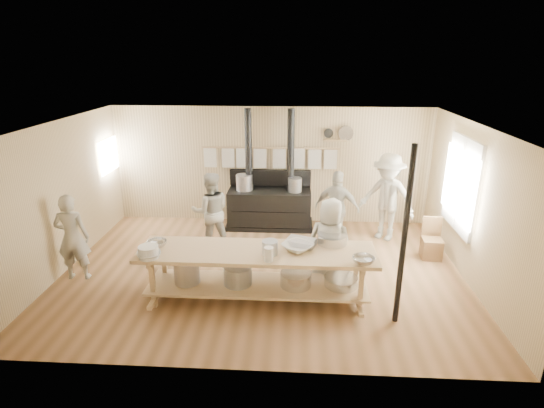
% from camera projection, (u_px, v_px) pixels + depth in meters
% --- Properties ---
extents(ground, '(7.00, 7.00, 0.00)m').
position_uv_depth(ground, '(262.00, 271.00, 7.55)').
color(ground, brown).
rests_on(ground, ground).
extents(room_shell, '(7.00, 7.00, 7.00)m').
position_uv_depth(room_shell, '(261.00, 184.00, 7.00)').
color(room_shell, tan).
rests_on(room_shell, ground).
extents(window_right, '(0.09, 1.50, 1.65)m').
position_uv_depth(window_right, '(461.00, 184.00, 7.42)').
color(window_right, beige).
rests_on(window_right, ground).
extents(left_opening, '(0.00, 0.90, 0.90)m').
position_uv_depth(left_opening, '(109.00, 155.00, 9.08)').
color(left_opening, white).
rests_on(left_opening, ground).
extents(stove, '(1.90, 0.75, 2.60)m').
position_uv_depth(stove, '(269.00, 204.00, 9.37)').
color(stove, black).
rests_on(stove, ground).
extents(towel_rail, '(3.00, 0.04, 0.47)m').
position_uv_depth(towel_rail, '(270.00, 156.00, 9.28)').
color(towel_rail, tan).
rests_on(towel_rail, ground).
extents(back_wall_shelf, '(0.63, 0.14, 0.32)m').
position_uv_depth(back_wall_shelf, '(338.00, 136.00, 9.08)').
color(back_wall_shelf, tan).
rests_on(back_wall_shelf, ground).
extents(prep_table, '(3.60, 0.90, 0.85)m').
position_uv_depth(prep_table, '(256.00, 270.00, 6.53)').
color(prep_table, tan).
rests_on(prep_table, ground).
extents(support_post, '(0.08, 0.08, 2.60)m').
position_uv_depth(support_post, '(404.00, 239.00, 5.73)').
color(support_post, black).
rests_on(support_post, ground).
extents(cook_far_left, '(0.59, 0.43, 1.52)m').
position_uv_depth(cook_far_left, '(72.00, 237.00, 7.09)').
color(cook_far_left, '#9F9E8D').
rests_on(cook_far_left, ground).
extents(cook_left, '(0.88, 0.76, 1.55)m').
position_uv_depth(cook_left, '(211.00, 211.00, 8.22)').
color(cook_left, '#9F9E8D').
rests_on(cook_left, ground).
extents(cook_center, '(0.85, 0.69, 1.51)m').
position_uv_depth(cook_center, '(329.00, 243.00, 6.90)').
color(cook_center, '#9F9E8D').
rests_on(cook_center, ground).
extents(cook_right, '(0.96, 0.63, 1.53)m').
position_uv_depth(cook_right, '(337.00, 208.00, 8.41)').
color(cook_right, '#9F9E8D').
rests_on(cook_right, ground).
extents(cook_by_window, '(1.35, 1.21, 1.81)m').
position_uv_depth(cook_by_window, '(387.00, 197.00, 8.60)').
color(cook_by_window, '#9F9E8D').
rests_on(cook_by_window, ground).
extents(chair, '(0.39, 0.39, 0.77)m').
position_uv_depth(chair, '(431.00, 246.00, 8.00)').
color(chair, brown).
rests_on(chair, ground).
extents(bowl_white_a, '(0.45, 0.45, 0.08)m').
position_uv_depth(bowl_white_a, '(149.00, 255.00, 6.18)').
color(bowl_white_a, silver).
rests_on(bowl_white_a, prep_table).
extents(bowl_steel_a, '(0.40, 0.40, 0.10)m').
position_uv_depth(bowl_steel_a, '(157.00, 244.00, 6.53)').
color(bowl_steel_a, silver).
rests_on(bowl_steel_a, prep_table).
extents(bowl_white_b, '(0.62, 0.62, 0.11)m').
position_uv_depth(bowl_white_b, '(298.00, 247.00, 6.41)').
color(bowl_white_b, silver).
rests_on(bowl_white_b, prep_table).
extents(bowl_steel_b, '(0.41, 0.41, 0.10)m').
position_uv_depth(bowl_steel_b, '(363.00, 260.00, 6.00)').
color(bowl_steel_b, silver).
rests_on(bowl_steel_b, prep_table).
extents(roasting_pan, '(0.50, 0.42, 0.10)m').
position_uv_depth(roasting_pan, '(301.00, 242.00, 6.58)').
color(roasting_pan, '#B2B2B7').
rests_on(roasting_pan, prep_table).
extents(mixing_bowl_large, '(0.52, 0.52, 0.15)m').
position_uv_depth(mixing_bowl_large, '(332.00, 239.00, 6.64)').
color(mixing_bowl_large, silver).
rests_on(mixing_bowl_large, prep_table).
extents(bucket_galv, '(0.28, 0.28, 0.22)m').
position_uv_depth(bucket_galv, '(270.00, 248.00, 6.26)').
color(bucket_galv, gray).
rests_on(bucket_galv, prep_table).
extents(deep_bowl_enamel, '(0.31, 0.31, 0.18)m').
position_uv_depth(deep_bowl_enamel, '(149.00, 252.00, 6.16)').
color(deep_bowl_enamel, silver).
rests_on(deep_bowl_enamel, prep_table).
extents(pitcher, '(0.18, 0.18, 0.21)m').
position_uv_depth(pitcher, '(269.00, 254.00, 6.06)').
color(pitcher, silver).
rests_on(pitcher, prep_table).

